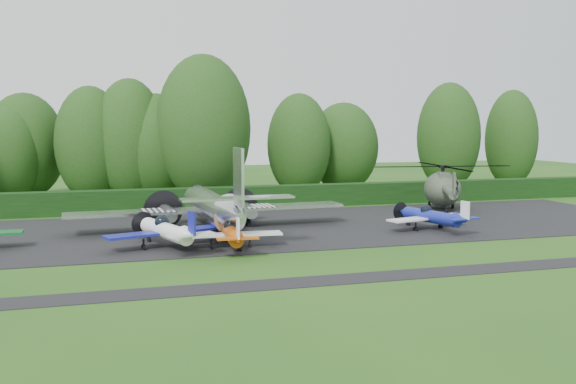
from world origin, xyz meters
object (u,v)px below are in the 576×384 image
object	(u,v)px
transport_plane	(213,207)
light_plane_white	(166,230)
light_plane_orange	(231,233)
helicopter	(443,186)
light_plane_blue	(431,216)
sign_board	(462,188)

from	to	relation	value
transport_plane	light_plane_white	size ratio (longest dim) A/B	2.65
light_plane_orange	helicopter	distance (m)	24.74
light_plane_blue	helicopter	world-z (taller)	helicopter
light_plane_blue	transport_plane	bearing A→B (deg)	-179.36
light_plane_orange	light_plane_blue	size ratio (longest dim) A/B	0.98
light_plane_white	helicopter	bearing A→B (deg)	42.17
light_plane_orange	helicopter	size ratio (longest dim) A/B	0.46
sign_board	helicopter	bearing A→B (deg)	-133.82
helicopter	sign_board	distance (m)	7.49
light_plane_white	sign_board	bearing A→B (deg)	46.74
helicopter	light_plane_orange	bearing A→B (deg)	-174.01
light_plane_orange	sign_board	bearing A→B (deg)	29.15
light_plane_white	sign_board	distance (m)	34.52
transport_plane	helicopter	bearing A→B (deg)	17.61
sign_board	transport_plane	bearing A→B (deg)	-156.57
light_plane_white	sign_board	xyz separation A→B (m)	(30.42, 16.32, 0.14)
light_plane_white	light_plane_orange	bearing A→B (deg)	-0.21
light_plane_white	light_plane_blue	bearing A→B (deg)	22.94
transport_plane	light_plane_orange	world-z (taller)	transport_plane
light_plane_white	helicopter	xyz separation A→B (m)	(25.19, 11.03, 0.98)
light_plane_white	light_plane_orange	xyz separation A→B (m)	(3.75, -1.27, -0.14)
light_plane_blue	helicopter	xyz separation A→B (m)	(6.43, 9.58, 1.09)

